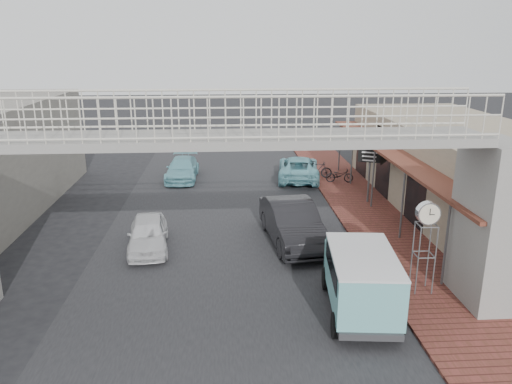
{
  "coord_description": "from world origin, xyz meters",
  "views": [
    {
      "loc": [
        -0.04,
        -17.2,
        7.61
      ],
      "look_at": [
        1.2,
        2.08,
        1.8
      ],
      "focal_mm": 35.0,
      "sensor_mm": 36.0,
      "label": 1
    }
  ],
  "objects": [
    {
      "name": "street_clock",
      "position": [
        6.06,
        -3.35,
        2.53
      ],
      "size": [
        0.72,
        0.58,
        2.93
      ],
      "rotation": [
        0.0,
        0.0,
        -0.02
      ],
      "color": "#59595B",
      "rests_on": "sidewalk"
    },
    {
      "name": "arrow_sign",
      "position": [
        7.59,
        5.44,
        2.48
      ],
      "size": [
        1.78,
        1.21,
        2.95
      ],
      "rotation": [
        0.0,
        0.0,
        -0.41
      ],
      "color": "#59595B",
      "rests_on": "sidewalk"
    },
    {
      "name": "angkot_far",
      "position": [
        -2.5,
        10.94,
        0.61
      ],
      "size": [
        1.83,
        4.23,
        1.21
      ],
      "primitive_type": "imported",
      "rotation": [
        0.0,
        0.0,
        -0.03
      ],
      "color": "#6DB1BD",
      "rests_on": "ground"
    },
    {
      "name": "sidewalk",
      "position": [
        6.5,
        3.0,
        0.05
      ],
      "size": [
        3.0,
        40.0,
        0.1
      ],
      "primitive_type": "cube",
      "color": "brown",
      "rests_on": "ground"
    },
    {
      "name": "road_strip",
      "position": [
        0.0,
        0.0,
        0.01
      ],
      "size": [
        10.0,
        60.0,
        0.01
      ],
      "primitive_type": "cube",
      "color": "black",
      "rests_on": "ground"
    },
    {
      "name": "angkot_van",
      "position": [
        3.79,
        -4.44,
        1.25
      ],
      "size": [
        2.2,
        4.17,
        1.97
      ],
      "rotation": [
        0.0,
        0.0,
        -0.1
      ],
      "color": "black",
      "rests_on": "ground"
    },
    {
      "name": "white_hatchback",
      "position": [
        -3.01,
        0.75,
        0.62
      ],
      "size": [
        1.82,
        3.76,
        1.24
      ],
      "primitive_type": "imported",
      "rotation": [
        0.0,
        0.0,
        0.1
      ],
      "color": "silver",
      "rests_on": "ground"
    },
    {
      "name": "dark_sedan",
      "position": [
        2.56,
        1.04,
        0.83
      ],
      "size": [
        2.32,
        5.18,
        1.65
      ],
      "primitive_type": "imported",
      "rotation": [
        0.0,
        0.0,
        0.12
      ],
      "color": "black",
      "rests_on": "ground"
    },
    {
      "name": "motorcycle_far",
      "position": [
        5.3,
        10.36,
        0.59
      ],
      "size": [
        1.68,
        0.75,
        0.97
      ],
      "primitive_type": "imported",
      "rotation": [
        0.0,
        0.0,
        1.39
      ],
      "color": "black",
      "rests_on": "sidewalk"
    },
    {
      "name": "footbridge",
      "position": [
        0.0,
        -4.0,
        3.18
      ],
      "size": [
        16.4,
        2.4,
        6.34
      ],
      "color": "gray",
      "rests_on": "ground"
    },
    {
      "name": "shophouse_row",
      "position": [
        10.97,
        4.0,
        2.01
      ],
      "size": [
        7.2,
        18.0,
        4.0
      ],
      "color": "gray",
      "rests_on": "ground"
    },
    {
      "name": "angkot_curb",
      "position": [
        4.2,
        10.49,
        0.67
      ],
      "size": [
        2.84,
        5.07,
        1.34
      ],
      "primitive_type": "imported",
      "rotation": [
        0.0,
        0.0,
        3.01
      ],
      "color": "#6FB6C1",
      "rests_on": "ground"
    },
    {
      "name": "ground",
      "position": [
        0.0,
        0.0,
        0.0
      ],
      "size": [
        120.0,
        120.0,
        0.0
      ],
      "primitive_type": "plane",
      "color": "black",
      "rests_on": "ground"
    },
    {
      "name": "motorcycle_near",
      "position": [
        6.35,
        9.33,
        0.5
      ],
      "size": [
        1.57,
        0.7,
        0.8
      ],
      "primitive_type": "imported",
      "rotation": [
        0.0,
        0.0,
        1.45
      ],
      "color": "black",
      "rests_on": "sidewalk"
    }
  ]
}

